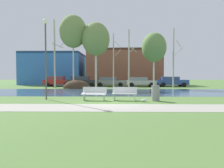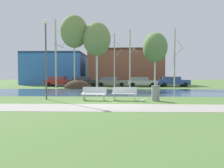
% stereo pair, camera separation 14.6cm
% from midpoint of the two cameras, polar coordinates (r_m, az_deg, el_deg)
% --- Properties ---
extents(ground_plane, '(120.00, 120.00, 0.00)m').
position_cam_midpoint_polar(ground_plane, '(22.50, 0.37, -1.79)').
color(ground_plane, '#517538').
extents(paved_path_strip, '(60.00, 2.48, 0.01)m').
position_cam_midpoint_polar(paved_path_strip, '(10.46, -1.13, -6.52)').
color(paved_path_strip, '#9E998E').
rests_on(paved_path_strip, ground).
extents(river_band, '(80.00, 8.98, 0.01)m').
position_cam_midpoint_polar(river_band, '(20.43, 0.24, -2.20)').
color(river_band, '#33516B').
rests_on(river_band, ground).
extents(soil_mound, '(3.42, 2.46, 2.09)m').
position_cam_midpoint_polar(soil_mound, '(26.74, -9.35, -1.17)').
color(soil_mound, '#423021').
rests_on(soil_mound, ground).
extents(bench_left, '(1.65, 0.72, 0.87)m').
position_cam_midpoint_polar(bench_left, '(13.49, -4.66, -2.54)').
color(bench_left, silver).
rests_on(bench_left, ground).
extents(bench_right, '(1.65, 0.72, 0.87)m').
position_cam_midpoint_polar(bench_right, '(13.42, 3.76, -2.56)').
color(bench_right, silver).
rests_on(bench_right, ground).
extents(trash_bin, '(0.54, 0.54, 0.98)m').
position_cam_midpoint_polar(trash_bin, '(13.40, 12.19, -2.45)').
color(trash_bin, gray).
rests_on(trash_bin, ground).
extents(seagull, '(0.40, 0.15, 0.25)m').
position_cam_midpoint_polar(seagull, '(12.75, 9.14, -4.38)').
color(seagull, white).
rests_on(seagull, ground).
extents(streetlamp, '(0.32, 0.32, 5.40)m').
position_cam_midpoint_polar(streetlamp, '(14.78, -17.51, 9.94)').
color(streetlamp, '#4C4C51').
rests_on(streetlamp, ground).
extents(birch_far_left, '(1.63, 2.65, 8.83)m').
position_cam_midpoint_polar(birch_far_left, '(27.92, -15.02, 8.12)').
color(birch_far_left, '#BCB7A8').
rests_on(birch_far_left, ground).
extents(birch_left, '(3.49, 3.49, 9.38)m').
position_cam_midpoint_polar(birch_left, '(27.82, -10.23, 14.02)').
color(birch_left, beige).
rests_on(birch_left, ground).
extents(birch_center_left, '(3.52, 3.52, 8.37)m').
position_cam_midpoint_polar(birch_center_left, '(26.91, -4.05, 12.20)').
color(birch_center_left, beige).
rests_on(birch_center_left, ground).
extents(birch_center, '(1.04, 1.87, 7.00)m').
position_cam_midpoint_polar(birch_center, '(26.53, 0.90, 6.56)').
color(birch_center, beige).
rests_on(birch_center, ground).
extents(birch_center_right, '(1.15, 1.88, 7.59)m').
position_cam_midpoint_polar(birch_center_right, '(27.12, 5.16, 7.03)').
color(birch_center_right, beige).
rests_on(birch_center_right, ground).
extents(birch_right, '(3.13, 3.13, 7.12)m').
position_cam_midpoint_polar(birch_right, '(27.46, 11.95, 9.84)').
color(birch_right, beige).
rests_on(birch_right, ground).
extents(birch_far_right, '(1.34, 2.08, 7.57)m').
position_cam_midpoint_polar(birch_far_right, '(27.54, 17.09, 6.88)').
color(birch_far_right, '#BCB7A8').
rests_on(birch_far_right, ground).
extents(parked_van_nearest_red, '(4.24, 2.10, 1.52)m').
position_cam_midpoint_polar(parked_van_nearest_red, '(31.90, -14.20, 0.79)').
color(parked_van_nearest_red, maroon).
rests_on(parked_van_nearest_red, ground).
extents(parked_sedan_second_dark, '(4.48, 2.03, 1.52)m').
position_cam_midpoint_polar(parked_sedan_second_dark, '(30.56, -7.82, 0.77)').
color(parked_sedan_second_dark, '#282B30').
rests_on(parked_sedan_second_dark, ground).
extents(parked_hatch_third_grey, '(4.49, 1.97, 1.41)m').
position_cam_midpoint_polar(parked_hatch_third_grey, '(30.42, -0.16, 0.70)').
color(parked_hatch_third_grey, slate).
rests_on(parked_hatch_third_grey, ground).
extents(parked_wagon_fourth_silver, '(4.32, 2.02, 1.40)m').
position_cam_midpoint_polar(parked_wagon_fourth_silver, '(30.32, 8.27, 0.65)').
color(parked_wagon_fourth_silver, '#B2B5BC').
rests_on(parked_wagon_fourth_silver, ground).
extents(parked_suv_fifth_blue, '(4.46, 2.07, 1.47)m').
position_cam_midpoint_polar(parked_suv_fifth_blue, '(31.43, 16.54, 0.71)').
color(parked_suv_fifth_blue, '#2D4793').
rests_on(parked_suv_fifth_blue, ground).
extents(building_blue_store, '(10.55, 8.98, 5.80)m').
position_cam_midpoint_polar(building_blue_store, '(40.92, -14.95, 4.04)').
color(building_blue_store, '#3870C6').
rests_on(building_blue_store, ground).
extents(building_brick_low, '(13.23, 6.73, 6.38)m').
position_cam_midpoint_polar(building_brick_low, '(38.60, 3.80, 4.65)').
color(building_brick_low, brown).
rests_on(building_brick_low, ground).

